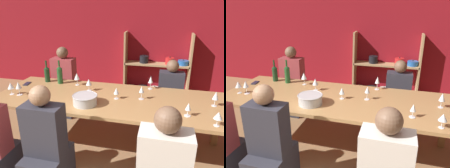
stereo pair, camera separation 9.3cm
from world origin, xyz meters
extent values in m
cube|color=maroon|center=(0.00, 3.83, 1.35)|extent=(8.80, 0.06, 2.70)
cube|color=tan|center=(-0.20, 3.63, 0.68)|extent=(0.04, 0.30, 1.36)
cube|color=tan|center=(1.14, 3.63, 0.68)|extent=(0.04, 0.30, 1.36)
cube|color=tan|center=(0.47, 3.63, 0.02)|extent=(1.34, 0.30, 0.04)
cylinder|color=silver|center=(-0.07, 3.63, 0.10)|extent=(0.17, 0.17, 0.13)
sphere|color=black|center=(-0.07, 3.63, 0.18)|extent=(0.02, 0.02, 0.02)
cylinder|color=black|center=(0.20, 3.63, 0.11)|extent=(0.20, 0.20, 0.14)
sphere|color=black|center=(0.20, 3.63, 0.19)|extent=(0.02, 0.02, 0.02)
cylinder|color=silver|center=(0.47, 3.63, 0.11)|extent=(0.18, 0.18, 0.14)
sphere|color=black|center=(0.47, 3.63, 0.19)|extent=(0.02, 0.02, 0.02)
cylinder|color=silver|center=(0.73, 3.63, 0.11)|extent=(0.22, 0.22, 0.15)
sphere|color=black|center=(0.73, 3.63, 0.19)|extent=(0.02, 0.02, 0.02)
cylinder|color=silver|center=(1.00, 3.63, 0.09)|extent=(0.22, 0.22, 0.10)
sphere|color=black|center=(1.00, 3.63, 0.15)|extent=(0.02, 0.02, 0.02)
cube|color=tan|center=(0.47, 3.63, 0.70)|extent=(1.34, 0.30, 0.04)
cylinder|color=black|center=(0.20, 3.63, 0.79)|extent=(0.19, 0.19, 0.15)
sphere|color=black|center=(0.20, 3.63, 0.88)|extent=(0.02, 0.02, 0.02)
cylinder|color=red|center=(0.73, 3.63, 0.78)|extent=(0.18, 0.18, 0.14)
sphere|color=black|center=(0.73, 3.63, 0.87)|extent=(0.02, 0.02, 0.02)
cylinder|color=#235BAD|center=(1.00, 3.63, 0.76)|extent=(0.21, 0.21, 0.10)
sphere|color=black|center=(1.00, 3.63, 0.82)|extent=(0.02, 0.02, 0.02)
cube|color=#AD7F4C|center=(-0.01, 1.52, 0.75)|extent=(3.00, 1.06, 0.04)
cube|color=#AD7F4C|center=(-1.43, 1.97, 0.36)|extent=(0.08, 0.08, 0.73)
cube|color=#AD7F4C|center=(1.41, 1.97, 0.36)|extent=(0.08, 0.08, 0.73)
cylinder|color=#B7BABC|center=(-0.26, 1.26, 0.83)|extent=(0.29, 0.29, 0.12)
torus|color=#B7BABC|center=(-0.26, 1.26, 0.88)|extent=(0.30, 0.30, 0.01)
cylinder|color=#1E4C23|center=(-0.88, 1.87, 0.88)|extent=(0.08, 0.08, 0.23)
cone|color=#1E4C23|center=(-0.88, 1.87, 1.02)|extent=(0.08, 0.08, 0.04)
cylinder|color=#1E4C23|center=(-0.88, 1.87, 1.08)|extent=(0.03, 0.03, 0.09)
cylinder|color=#19381E|center=(-1.11, 1.89, 0.87)|extent=(0.08, 0.08, 0.21)
cone|color=#19381E|center=(-1.11, 1.89, 0.99)|extent=(0.08, 0.08, 0.04)
cylinder|color=#19381E|center=(-1.11, 1.89, 1.06)|extent=(0.03, 0.03, 0.09)
cylinder|color=white|center=(-1.20, 1.32, 0.77)|extent=(0.07, 0.07, 0.00)
cylinder|color=white|center=(-1.20, 1.32, 0.82)|extent=(0.01, 0.01, 0.09)
cone|color=white|center=(-1.20, 1.32, 0.90)|extent=(0.08, 0.08, 0.09)
cylinder|color=maroon|center=(-1.20, 1.32, 0.88)|extent=(0.04, 0.04, 0.03)
cylinder|color=white|center=(-0.36, 1.69, 0.77)|extent=(0.07, 0.07, 0.00)
cylinder|color=white|center=(-0.36, 1.69, 0.81)|extent=(0.01, 0.01, 0.08)
cone|color=white|center=(-0.36, 1.69, 0.89)|extent=(0.08, 0.08, 0.09)
cylinder|color=beige|center=(-0.36, 1.69, 0.87)|extent=(0.04, 0.04, 0.03)
cylinder|color=white|center=(0.07, 1.51, 0.77)|extent=(0.06, 0.06, 0.00)
cylinder|color=white|center=(0.07, 1.51, 0.80)|extent=(0.01, 0.01, 0.06)
cone|color=white|center=(0.07, 1.51, 0.88)|extent=(0.07, 0.07, 0.08)
cylinder|color=maroon|center=(0.07, 1.51, 0.86)|extent=(0.04, 0.04, 0.03)
cylinder|color=white|center=(1.24, 1.58, 0.77)|extent=(0.06, 0.06, 0.00)
cylinder|color=white|center=(1.24, 1.58, 0.81)|extent=(0.01, 0.01, 0.08)
cone|color=white|center=(1.24, 1.58, 0.90)|extent=(0.07, 0.07, 0.10)
cylinder|color=beige|center=(1.24, 1.58, 0.88)|extent=(0.04, 0.04, 0.04)
cylinder|color=white|center=(0.46, 1.96, 0.77)|extent=(0.07, 0.07, 0.00)
cylinder|color=white|center=(0.46, 1.96, 0.82)|extent=(0.01, 0.01, 0.09)
cone|color=white|center=(0.46, 1.96, 0.91)|extent=(0.06, 0.06, 0.10)
cylinder|color=maroon|center=(0.46, 1.96, 0.88)|extent=(0.03, 0.03, 0.04)
cylinder|color=white|center=(0.65, 1.05, 0.77)|extent=(0.06, 0.06, 0.00)
cylinder|color=white|center=(0.65, 1.05, 0.80)|extent=(0.01, 0.01, 0.06)
cone|color=white|center=(0.65, 1.05, 0.88)|extent=(0.07, 0.07, 0.09)
cylinder|color=white|center=(0.38, 1.57, 0.77)|extent=(0.07, 0.07, 0.00)
cylinder|color=white|center=(0.38, 1.57, 0.82)|extent=(0.01, 0.01, 0.09)
cone|color=white|center=(0.38, 1.57, 0.90)|extent=(0.06, 0.06, 0.08)
cylinder|color=maroon|center=(0.38, 1.57, 0.88)|extent=(0.03, 0.03, 0.03)
cylinder|color=white|center=(1.18, 1.10, 0.77)|extent=(0.06, 0.06, 0.00)
cylinder|color=white|center=(1.18, 1.10, 0.81)|extent=(0.01, 0.01, 0.07)
cone|color=white|center=(1.18, 1.10, 0.88)|extent=(0.08, 0.08, 0.07)
cylinder|color=maroon|center=(1.18, 1.10, 0.87)|extent=(0.05, 0.05, 0.03)
cylinder|color=white|center=(0.91, 1.24, 0.77)|extent=(0.07, 0.07, 0.00)
cylinder|color=white|center=(0.91, 1.24, 0.81)|extent=(0.01, 0.01, 0.07)
cone|color=white|center=(0.91, 1.24, 0.88)|extent=(0.06, 0.06, 0.08)
cylinder|color=beige|center=(0.91, 1.24, 0.86)|extent=(0.03, 0.03, 0.03)
cylinder|color=white|center=(-1.31, 1.31, 0.77)|extent=(0.06, 0.06, 0.00)
cylinder|color=white|center=(-1.31, 1.31, 0.81)|extent=(0.01, 0.01, 0.08)
cone|color=white|center=(-1.31, 1.31, 0.89)|extent=(0.08, 0.08, 0.08)
cylinder|color=beige|center=(-1.31, 1.31, 0.87)|extent=(0.05, 0.05, 0.03)
cylinder|color=white|center=(-0.60, 1.86, 0.77)|extent=(0.06, 0.06, 0.00)
cylinder|color=white|center=(-0.60, 1.86, 0.82)|extent=(0.01, 0.01, 0.08)
cone|color=white|center=(-0.60, 1.86, 0.90)|extent=(0.08, 0.08, 0.10)
cylinder|color=beige|center=(-0.60, 1.86, 0.88)|extent=(0.04, 0.04, 0.04)
cube|color=#1E2338|center=(-1.36, 1.72, 0.77)|extent=(0.10, 0.16, 0.01)
cube|color=#2D2D38|center=(-1.08, 2.39, 0.22)|extent=(0.40, 0.50, 0.45)
cube|color=#99383D|center=(-1.08, 2.39, 0.74)|extent=(0.40, 0.22, 0.58)
sphere|color=brown|center=(-1.08, 2.39, 1.12)|extent=(0.20, 0.20, 0.20)
cube|color=#2D2D38|center=(-0.45, 0.65, 0.75)|extent=(0.39, 0.21, 0.53)
sphere|color=#9E7556|center=(-0.45, 0.65, 1.11)|extent=(0.20, 0.20, 0.20)
cube|color=#2D2D38|center=(0.76, 2.40, 0.22)|extent=(0.39, 0.48, 0.43)
cube|color=#2D2D38|center=(0.76, 2.40, 0.67)|extent=(0.39, 0.21, 0.48)
sphere|color=brown|center=(0.76, 2.40, 1.01)|extent=(0.19, 0.19, 0.19)
cube|color=silver|center=(0.69, 0.60, 0.67)|extent=(0.44, 0.24, 0.51)
sphere|color=brown|center=(0.69, 0.60, 1.04)|extent=(0.22, 0.22, 0.22)
camera|label=1|loc=(0.62, -0.97, 1.89)|focal=35.00mm
camera|label=2|loc=(0.71, -0.95, 1.89)|focal=35.00mm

